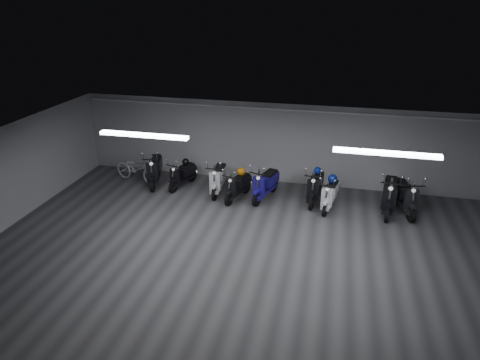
% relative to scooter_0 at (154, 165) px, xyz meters
% --- Properties ---
extents(floor, '(14.00, 10.00, 0.01)m').
position_rel_scooter_0_xyz_m(floor, '(4.13, -3.84, -0.71)').
color(floor, '#37373A').
rests_on(floor, ground).
extents(ceiling, '(14.00, 10.00, 0.01)m').
position_rel_scooter_0_xyz_m(ceiling, '(4.13, -3.84, 2.10)').
color(ceiling, slate).
rests_on(ceiling, ground).
extents(back_wall, '(14.00, 0.01, 2.80)m').
position_rel_scooter_0_xyz_m(back_wall, '(4.13, 1.16, 0.69)').
color(back_wall, '#959597').
rests_on(back_wall, ground).
extents(fluor_strip_left, '(2.40, 0.18, 0.08)m').
position_rel_scooter_0_xyz_m(fluor_strip_left, '(1.13, -2.84, 2.03)').
color(fluor_strip_left, white).
rests_on(fluor_strip_left, ceiling).
extents(fluor_strip_right, '(2.40, 0.18, 0.08)m').
position_rel_scooter_0_xyz_m(fluor_strip_right, '(7.13, -2.84, 2.03)').
color(fluor_strip_right, white).
rests_on(fluor_strip_right, ceiling).
extents(conduit, '(13.60, 0.05, 0.05)m').
position_rel_scooter_0_xyz_m(conduit, '(4.13, 1.08, 1.91)').
color(conduit, white).
rests_on(conduit, back_wall).
extents(scooter_0, '(1.11, 2.00, 1.42)m').
position_rel_scooter_0_xyz_m(scooter_0, '(0.00, 0.00, 0.00)').
color(scooter_0, black).
rests_on(scooter_0, floor).
extents(scooter_1, '(0.97, 1.67, 1.18)m').
position_rel_scooter_0_xyz_m(scooter_1, '(1.02, -0.03, -0.12)').
color(scooter_1, black).
rests_on(scooter_1, floor).
extents(scooter_2, '(0.69, 1.81, 1.33)m').
position_rel_scooter_0_xyz_m(scooter_2, '(2.32, -0.16, -0.04)').
color(scooter_2, silver).
rests_on(scooter_2, floor).
extents(scooter_3, '(1.00, 1.70, 1.20)m').
position_rel_scooter_0_xyz_m(scooter_3, '(3.07, -0.52, -0.11)').
color(scooter_3, black).
rests_on(scooter_3, floor).
extents(scooter_4, '(1.10, 1.90, 1.34)m').
position_rel_scooter_0_xyz_m(scooter_4, '(3.93, -0.29, -0.04)').
color(scooter_4, navy).
rests_on(scooter_4, floor).
extents(scooter_5, '(0.79, 1.87, 1.36)m').
position_rel_scooter_0_xyz_m(scooter_5, '(5.50, -0.12, -0.03)').
color(scooter_5, black).
rests_on(scooter_5, floor).
extents(scooter_6, '(0.85, 1.72, 1.23)m').
position_rel_scooter_0_xyz_m(scooter_6, '(5.97, -0.51, -0.09)').
color(scooter_6, silver).
rests_on(scooter_6, floor).
extents(scooter_7, '(0.92, 2.08, 1.49)m').
position_rel_scooter_0_xyz_m(scooter_7, '(7.71, -0.34, 0.04)').
color(scooter_7, black).
rests_on(scooter_7, floor).
extents(scooter_9, '(1.04, 1.95, 1.38)m').
position_rel_scooter_0_xyz_m(scooter_9, '(8.16, -0.22, -0.02)').
color(scooter_9, black).
rests_on(scooter_9, floor).
extents(bicycle, '(1.93, 1.13, 1.18)m').
position_rel_scooter_0_xyz_m(bicycle, '(-0.70, 0.05, -0.12)').
color(bicycle, silver).
rests_on(bicycle, floor).
extents(helmet_0, '(0.24, 0.24, 0.24)m').
position_rel_scooter_0_xyz_m(helmet_0, '(5.52, 0.13, 0.25)').
color(helmet_0, navy).
rests_on(helmet_0, scooter_5).
extents(helmet_1, '(0.29, 0.29, 0.29)m').
position_rel_scooter_0_xyz_m(helmet_1, '(6.01, -0.29, 0.20)').
color(helmet_1, navy).
rests_on(helmet_1, scooter_6).
extents(helmet_2, '(0.27, 0.27, 0.27)m').
position_rel_scooter_0_xyz_m(helmet_2, '(3.14, -0.30, 0.17)').
color(helmet_2, '#BF690B').
rests_on(helmet_2, scooter_3).
extents(helmet_3, '(0.24, 0.24, 0.24)m').
position_rel_scooter_0_xyz_m(helmet_3, '(1.08, 0.18, 0.14)').
color(helmet_3, black).
rests_on(helmet_3, scooter_1).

